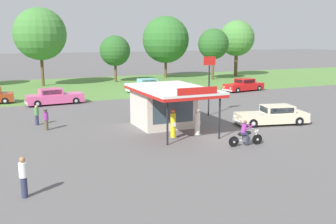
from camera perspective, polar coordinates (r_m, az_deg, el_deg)
ground_plane at (r=25.40m, az=7.55°, el=-3.83°), size 300.00×300.00×0.00m
grass_verge_strip at (r=52.89m, az=-9.72°, el=3.86°), size 120.00×24.00×0.01m
service_station_kiosk at (r=27.94m, az=-0.46°, el=1.34°), size 4.58×7.46×3.51m
gas_pump_nearside at (r=24.76m, az=0.75°, el=-1.98°), size 0.44×0.44×1.96m
gas_pump_offside at (r=25.56m, az=4.40°, el=-1.75°), size 0.44×0.44×1.84m
motorcycle_with_rider at (r=23.71m, az=11.43°, el=-3.40°), size 2.26×0.70×1.58m
featured_classic_sedan at (r=30.02m, az=15.30°, el=-0.53°), size 5.81×2.97×1.44m
parked_car_back_row_centre_right at (r=48.03m, az=11.23°, el=3.91°), size 5.58×2.55×1.53m
parked_car_second_row_spare at (r=46.45m, az=-2.99°, el=3.90°), size 5.45×2.04×1.59m
parked_car_back_row_centre_left at (r=39.22m, az=-16.59°, el=2.13°), size 5.70×2.17×1.59m
bystander_standing_back_lot at (r=30.28m, az=-18.99°, el=-0.39°), size 0.34×0.34×1.52m
bystander_leaning_by_kiosk at (r=28.41m, az=-17.71°, el=-1.05°), size 0.34×0.34×1.49m
bystander_chatting_near_pumps at (r=16.87m, az=-20.74°, el=-8.93°), size 0.34×0.34×1.74m
tree_oak_far_right at (r=57.17m, az=-7.89°, el=9.02°), size 4.46×4.46×6.80m
tree_oak_far_left at (r=66.43m, az=10.17°, el=10.68°), size 5.95×5.95×9.32m
tree_oak_left at (r=54.44m, az=-18.37°, el=10.78°), size 6.93×6.93×10.40m
tree_oak_centre at (r=62.72m, az=-0.34°, el=10.56°), size 7.49×7.49×9.88m
tree_oak_right at (r=60.30m, az=6.87°, el=9.93°), size 4.74×4.74×7.87m
roadside_pole_sign at (r=31.99m, az=6.16°, el=5.39°), size 1.10×0.12×4.94m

